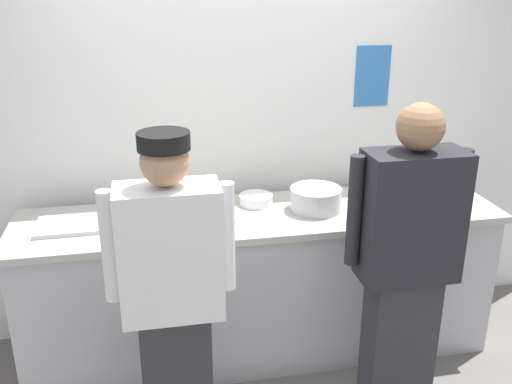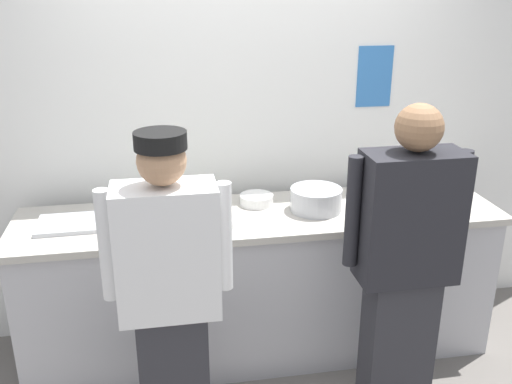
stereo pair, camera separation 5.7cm
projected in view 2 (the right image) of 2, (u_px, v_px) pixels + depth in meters
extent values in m
plane|color=slate|center=(271.00, 384.00, 3.32)|extent=(9.00, 9.00, 0.00)
cube|color=white|center=(248.00, 127.00, 3.60)|extent=(4.43, 0.10, 2.67)
cube|color=#3370B7|center=(375.00, 77.00, 3.58)|extent=(0.23, 0.01, 0.38)
cube|color=#B2B2B7|center=(261.00, 286.00, 3.49)|extent=(2.77, 0.62, 0.89)
cube|color=#B7B2A8|center=(261.00, 216.00, 3.32)|extent=(2.82, 0.67, 0.04)
cube|color=#2D2D33|center=(175.00, 380.00, 2.76)|extent=(0.32, 0.20, 0.78)
cube|color=white|center=(167.00, 251.00, 2.52)|extent=(0.45, 0.24, 0.62)
cylinder|color=white|center=(106.00, 246.00, 2.50)|extent=(0.07, 0.07, 0.52)
cylinder|color=white|center=(225.00, 237.00, 2.59)|extent=(0.07, 0.07, 0.52)
sphere|color=tan|center=(162.00, 161.00, 2.37)|extent=(0.21, 0.21, 0.21)
cylinder|color=black|center=(160.00, 140.00, 2.34)|extent=(0.22, 0.22, 0.07)
cube|color=#2D2D33|center=(396.00, 347.00, 2.98)|extent=(0.34, 0.20, 0.82)
cube|color=#232328|center=(410.00, 218.00, 2.72)|extent=(0.48, 0.24, 0.65)
cylinder|color=#232328|center=(353.00, 212.00, 2.70)|extent=(0.07, 0.07, 0.55)
cylinder|color=#232328|center=(460.00, 204.00, 2.79)|extent=(0.07, 0.07, 0.55)
sphere|color=#8C6647|center=(419.00, 128.00, 2.56)|extent=(0.22, 0.22, 0.22)
cylinder|color=white|center=(257.00, 203.00, 3.45)|extent=(0.20, 0.20, 0.01)
cylinder|color=white|center=(257.00, 201.00, 3.44)|extent=(0.20, 0.20, 0.01)
cylinder|color=white|center=(257.00, 200.00, 3.44)|extent=(0.20, 0.20, 0.01)
cylinder|color=white|center=(257.00, 198.00, 3.44)|extent=(0.20, 0.20, 0.01)
cylinder|color=white|center=(257.00, 196.00, 3.43)|extent=(0.20, 0.20, 0.01)
cylinder|color=#B7BABF|center=(316.00, 199.00, 3.34)|extent=(0.30, 0.30, 0.14)
cube|color=#B7BABF|center=(81.00, 223.00, 3.16)|extent=(0.48, 0.29, 0.02)
cylinder|color=#56A333|center=(174.00, 204.00, 3.24)|extent=(0.05, 0.05, 0.16)
cone|color=#56A333|center=(174.00, 189.00, 3.21)|extent=(0.05, 0.05, 0.04)
cylinder|color=white|center=(392.00, 204.00, 3.39)|extent=(0.11, 0.11, 0.04)
cylinder|color=gold|center=(392.00, 202.00, 3.39)|extent=(0.09, 0.09, 0.01)
cylinder|color=white|center=(225.00, 224.00, 3.13)|extent=(0.10, 0.10, 0.04)
cylinder|color=#5B932D|center=(225.00, 221.00, 3.12)|extent=(0.09, 0.09, 0.01)
cylinder|color=white|center=(413.00, 191.00, 3.59)|extent=(0.09, 0.09, 0.05)
cylinder|color=gold|center=(414.00, 189.00, 3.59)|extent=(0.08, 0.08, 0.01)
cylinder|color=white|center=(445.00, 203.00, 3.34)|extent=(0.09, 0.09, 0.09)
cube|color=#B7BABF|center=(164.00, 228.00, 3.12)|extent=(0.19, 0.03, 0.01)
cube|color=black|center=(138.00, 229.00, 3.09)|extent=(0.09, 0.03, 0.02)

